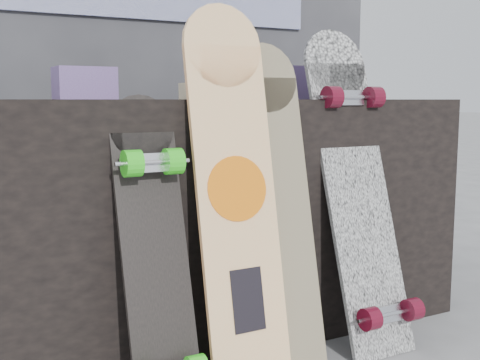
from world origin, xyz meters
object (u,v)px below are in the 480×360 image
longboard_celtic (278,197)px  skateboard_dark (156,248)px  longboard_cascadia (358,182)px  vendor_table (227,214)px  longboard_geisha (235,183)px

longboard_celtic → skateboard_dark: (-0.39, -0.03, -0.10)m
longboard_cascadia → skateboard_dark: 0.72m
vendor_table → skateboard_dark: skateboard_dark is taller
skateboard_dark → vendor_table: bearing=43.5°
longboard_geisha → longboard_cascadia: (0.47, 0.04, -0.03)m
longboard_celtic → longboard_cascadia: 0.32m
skateboard_dark → longboard_cascadia: bearing=4.1°
vendor_table → longboard_geisha: 0.44m
longboard_geisha → longboard_cascadia: size_ratio=1.04×
longboard_celtic → longboard_cascadia: size_ratio=0.94×
skateboard_dark → longboard_geisha: bearing=3.4°
vendor_table → skateboard_dark: size_ratio=1.96×
vendor_table → longboard_cascadia: size_ratio=1.54×
vendor_table → longboard_celtic: 0.38m
longboard_celtic → skateboard_dark: size_ratio=1.19×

